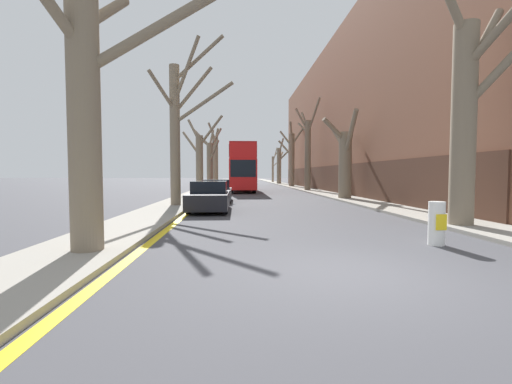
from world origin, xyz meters
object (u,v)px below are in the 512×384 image
(street_tree_right_3, at_px, (292,157))
(double_decker_bus, at_px, (242,166))
(street_tree_left_3, at_px, (210,161))
(street_tree_left_2, at_px, (199,160))
(street_tree_left_0, at_px, (89,77))
(street_tree_right_5, at_px, (273,167))
(street_tree_right_1, at_px, (345,160))
(street_tree_left_1, at_px, (178,126))
(street_tree_left_4, at_px, (215,158))
(street_tree_right_0, at_px, (467,110))
(traffic_bollard, at_px, (437,223))
(street_tree_right_4, at_px, (280,164))
(parked_car_1, at_px, (217,191))
(parked_car_0, at_px, (210,197))
(street_tree_right_2, at_px, (308,150))

(street_tree_right_3, bearing_deg, double_decker_bus, -120.89)
(street_tree_left_3, bearing_deg, street_tree_left_2, -90.18)
(street_tree_left_0, height_order, street_tree_right_5, street_tree_left_0)
(street_tree_left_3, xyz_separation_m, street_tree_right_1, (10.33, -16.39, -0.51))
(street_tree_left_1, relative_size, street_tree_left_4, 0.94)
(street_tree_right_0, bearing_deg, street_tree_left_2, 119.49)
(traffic_bollard, bearing_deg, street_tree_left_2, 111.14)
(street_tree_right_4, bearing_deg, street_tree_right_0, -90.13)
(street_tree_right_3, xyz_separation_m, traffic_bollard, (-2.47, -37.67, -3.55))
(street_tree_right_5, height_order, parked_car_1, street_tree_right_5)
(street_tree_left_0, distance_m, street_tree_right_3, 39.66)
(street_tree_right_1, distance_m, parked_car_0, 10.99)
(street_tree_right_3, xyz_separation_m, double_decker_bus, (-6.79, -11.34, -1.52))
(street_tree_left_0, height_order, traffic_bollard, street_tree_left_0)
(street_tree_right_2, distance_m, street_tree_right_5, 35.83)
(street_tree_left_4, height_order, street_tree_right_5, street_tree_left_4)
(street_tree_left_0, distance_m, street_tree_right_1, 18.51)
(street_tree_right_5, bearing_deg, double_decker_bus, -100.95)
(street_tree_right_5, bearing_deg, street_tree_left_0, -99.49)
(street_tree_left_1, relative_size, street_tree_right_5, 1.20)
(street_tree_right_2, height_order, street_tree_right_5, street_tree_right_2)
(street_tree_left_3, xyz_separation_m, street_tree_right_3, (10.38, 6.55, 0.87))
(street_tree_right_3, bearing_deg, street_tree_left_2, -121.29)
(street_tree_left_4, height_order, double_decker_bus, street_tree_left_4)
(street_tree_left_2, xyz_separation_m, street_tree_right_1, (10.36, -5.81, -0.22))
(street_tree_right_1, bearing_deg, parked_car_1, -172.46)
(street_tree_left_4, bearing_deg, street_tree_left_3, -89.09)
(street_tree_right_1, relative_size, traffic_bollard, 5.39)
(street_tree_left_3, xyz_separation_m, street_tree_right_0, (10.24, -28.74, 0.49))
(street_tree_right_0, distance_m, street_tree_right_2, 24.19)
(street_tree_left_3, xyz_separation_m, double_decker_bus, (3.59, -4.79, -0.64))
(street_tree_left_0, height_order, street_tree_left_1, street_tree_left_0)
(street_tree_left_0, xyz_separation_m, street_tree_left_1, (0.03, 10.53, 0.49))
(street_tree_left_2, height_order, traffic_bollard, street_tree_left_2)
(parked_car_1, bearing_deg, double_decker_bus, 81.92)
(street_tree_right_0, xyz_separation_m, street_tree_right_2, (0.00, 24.18, 0.43))
(street_tree_right_0, distance_m, street_tree_right_4, 47.94)
(street_tree_right_5, relative_size, traffic_bollard, 6.67)
(street_tree_left_0, distance_m, street_tree_left_1, 10.55)
(street_tree_left_2, height_order, street_tree_right_0, street_tree_right_0)
(street_tree_right_0, relative_size, street_tree_right_4, 1.07)
(parked_car_1, height_order, traffic_bollard, parked_car_1)
(street_tree_right_5, relative_size, parked_car_1, 1.63)
(street_tree_right_2, bearing_deg, parked_car_1, -123.12)
(street_tree_left_4, distance_m, traffic_bollard, 43.36)
(street_tree_right_1, xyz_separation_m, parked_car_1, (-8.55, -1.13, -2.04))
(street_tree_right_2, bearing_deg, street_tree_right_5, 89.47)
(street_tree_left_3, xyz_separation_m, parked_car_1, (1.79, -17.52, -2.55))
(street_tree_left_0, distance_m, double_decker_bus, 27.21)
(street_tree_right_0, height_order, parked_car_0, street_tree_right_0)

